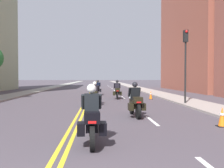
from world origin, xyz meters
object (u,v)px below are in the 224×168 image
(motorcycle_0, at_px, (92,120))
(traffic_cone_0, at_px, (151,95))
(motorcycle_2, at_px, (95,95))
(traffic_cone_1, at_px, (222,117))
(motorcycle_3, at_px, (117,91))
(traffic_light_near, at_px, (186,53))
(motorcycle_1, at_px, (135,103))
(motorcycle_4, at_px, (98,89))

(motorcycle_0, bearing_deg, traffic_cone_0, 68.54)
(motorcycle_2, height_order, traffic_cone_1, motorcycle_2)
(traffic_cone_0, xyz_separation_m, traffic_cone_1, (0.19, -11.49, 0.00))
(motorcycle_0, height_order, traffic_cone_0, motorcycle_0)
(motorcycle_0, relative_size, motorcycle_3, 1.01)
(motorcycle_0, relative_size, traffic_light_near, 0.45)
(motorcycle_1, xyz_separation_m, motorcycle_4, (-1.79, 14.32, -0.02))
(traffic_cone_1, bearing_deg, motorcycle_3, 103.80)
(motorcycle_1, distance_m, traffic_cone_0, 9.47)
(traffic_cone_0, distance_m, traffic_cone_1, 11.49)
(motorcycle_3, relative_size, motorcycle_4, 1.02)
(motorcycle_1, distance_m, motorcycle_4, 14.43)
(motorcycle_1, xyz_separation_m, motorcycle_2, (-1.98, 5.16, -0.01))
(motorcycle_3, distance_m, traffic_cone_1, 12.53)
(traffic_cone_0, relative_size, traffic_cone_1, 1.00)
(motorcycle_1, xyz_separation_m, traffic_cone_0, (2.71, 9.07, -0.30))
(traffic_cone_0, relative_size, traffic_light_near, 0.15)
(motorcycle_3, bearing_deg, traffic_cone_0, -10.95)
(motorcycle_3, relative_size, traffic_cone_0, 3.02)
(motorcycle_2, distance_m, motorcycle_4, 9.15)
(motorcycle_4, bearing_deg, motorcycle_2, -90.38)
(motorcycle_2, bearing_deg, motorcycle_1, -67.62)
(motorcycle_0, distance_m, motorcycle_2, 9.66)
(motorcycle_1, height_order, motorcycle_3, motorcycle_1)
(traffic_cone_0, bearing_deg, traffic_light_near, -71.27)
(motorcycle_0, bearing_deg, traffic_light_near, 54.40)
(motorcycle_4, height_order, traffic_cone_1, motorcycle_4)
(motorcycle_0, distance_m, motorcycle_3, 14.37)
(motorcycle_2, distance_m, traffic_cone_0, 6.11)
(traffic_cone_1, bearing_deg, motorcycle_4, 105.66)
(motorcycle_3, bearing_deg, motorcycle_1, -86.70)
(motorcycle_3, xyz_separation_m, traffic_cone_1, (2.99, -12.17, -0.29))
(motorcycle_3, bearing_deg, motorcycle_0, -94.50)
(motorcycle_2, height_order, motorcycle_4, motorcycle_4)
(motorcycle_2, xyz_separation_m, traffic_cone_0, (4.69, 3.90, -0.28))
(motorcycle_4, bearing_deg, motorcycle_1, -82.08)
(motorcycle_0, height_order, traffic_cone_1, motorcycle_0)
(motorcycle_1, distance_m, traffic_light_near, 6.96)
(motorcycle_1, bearing_deg, motorcycle_2, 107.65)
(motorcycle_4, height_order, traffic_light_near, traffic_light_near)
(motorcycle_4, bearing_deg, motorcycle_3, -68.75)
(motorcycle_4, distance_m, traffic_cone_1, 17.38)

